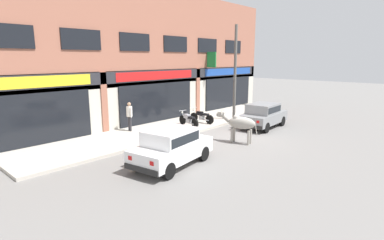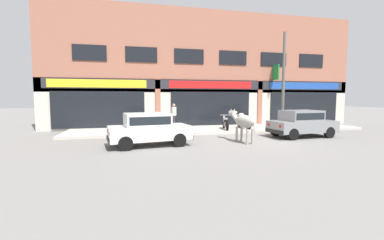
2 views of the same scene
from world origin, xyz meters
TOP-DOWN VIEW (x-y plane):
  - ground_plane at (0.00, 0.00)m, footprint 90.00×90.00m
  - sidewalk at (0.00, 4.02)m, footprint 19.00×3.64m
  - shop_building at (0.00, 6.10)m, footprint 23.00×1.40m
  - cow at (-0.40, -0.63)m, footprint 0.80×2.13m
  - car_0 at (-4.86, -0.49)m, footprint 3.77×2.11m
  - car_1 at (3.37, 0.19)m, footprint 3.70×1.85m
  - motorcycle_0 at (0.19, 3.33)m, footprint 0.63×1.80m
  - motorcycle_1 at (1.47, 3.42)m, footprint 0.52×1.81m
  - pedestrian at (-2.86, 4.93)m, footprint 0.32×0.49m
  - utility_pole at (3.66, 2.50)m, footprint 0.18×0.18m

SIDE VIEW (x-z plane):
  - ground_plane at x=0.00m, z-range 0.00..0.00m
  - sidewalk at x=0.00m, z-range 0.00..0.14m
  - motorcycle_0 at x=0.19m, z-range 0.09..0.96m
  - motorcycle_1 at x=1.47m, z-range 0.09..0.96m
  - car_0 at x=-4.86m, z-range 0.08..1.54m
  - car_1 at x=3.37m, z-range 0.08..1.54m
  - cow at x=-0.40m, z-range 0.20..1.81m
  - pedestrian at x=-2.86m, z-range 0.32..1.92m
  - utility_pole at x=3.66m, z-range 0.14..6.16m
  - shop_building at x=0.00m, z-range -0.22..8.11m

